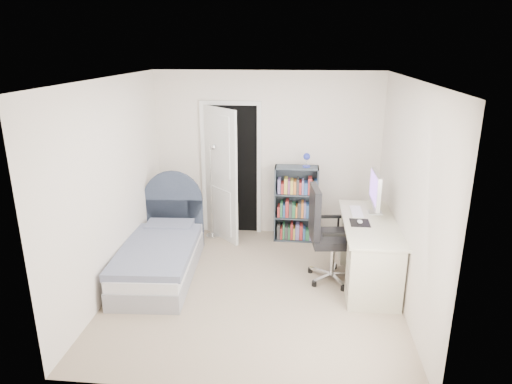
# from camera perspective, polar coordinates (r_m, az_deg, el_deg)

# --- Properties ---
(room_shell) EXTENTS (3.50, 3.70, 2.60)m
(room_shell) POSITION_cam_1_polar(r_m,az_deg,el_deg) (5.23, -0.11, 0.14)
(room_shell) COLOR gray
(room_shell) RESTS_ON ground
(door) EXTENTS (0.92, 0.62, 2.06)m
(door) POSITION_cam_1_polar(r_m,az_deg,el_deg) (6.88, -3.98, 2.61)
(door) COLOR black
(door) RESTS_ON ground
(bed) EXTENTS (0.98, 1.91, 1.15)m
(bed) POSITION_cam_1_polar(r_m,az_deg,el_deg) (6.09, -11.77, -7.60)
(bed) COLOR gray
(bed) RESTS_ON ground
(nightstand) EXTENTS (0.39, 0.39, 0.57)m
(nightstand) POSITION_cam_1_polar(r_m,az_deg,el_deg) (6.95, -9.31, -3.15)
(nightstand) COLOR tan
(nightstand) RESTS_ON ground
(floor_lamp) EXTENTS (0.21, 0.21, 1.47)m
(floor_lamp) POSITION_cam_1_polar(r_m,az_deg,el_deg) (6.95, -5.44, -1.00)
(floor_lamp) COLOR silver
(floor_lamp) RESTS_ON ground
(bookcase) EXTENTS (0.64, 0.28, 1.36)m
(bookcase) POSITION_cam_1_polar(r_m,az_deg,el_deg) (6.88, 5.09, -1.78)
(bookcase) COLOR #3D4853
(bookcase) RESTS_ON ground
(desk) EXTENTS (0.64, 1.61, 1.32)m
(desk) POSITION_cam_1_polar(r_m,az_deg,el_deg) (5.90, 13.81, -6.79)
(desk) COLOR beige
(desk) RESTS_ON ground
(office_chair) EXTENTS (0.65, 0.67, 1.23)m
(office_chair) POSITION_cam_1_polar(r_m,az_deg,el_deg) (5.69, 8.72, -4.73)
(office_chair) COLOR silver
(office_chair) RESTS_ON ground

